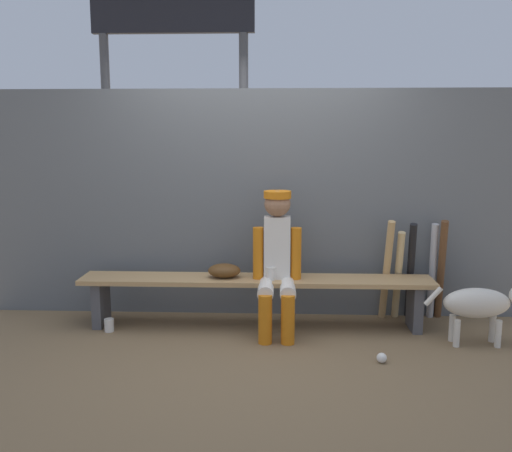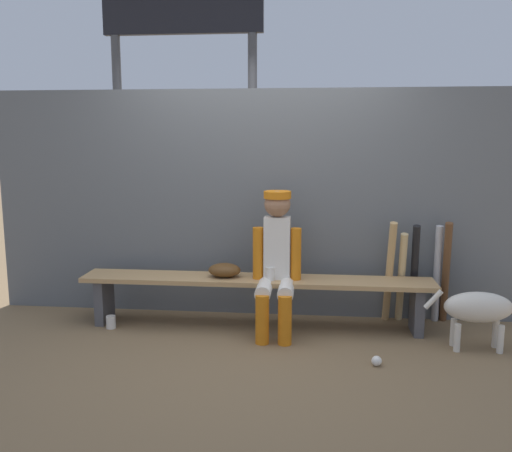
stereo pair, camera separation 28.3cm
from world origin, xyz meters
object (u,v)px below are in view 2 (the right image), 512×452
object	(u,v)px
cup_on_ground	(111,322)
baseball_glove	(225,270)
player_seated	(276,258)
cup_on_bench	(270,274)
dugout_bench	(256,287)
scoreboard	(189,49)
dog	(486,308)
bat_wood_natural	(401,278)
baseball	(377,361)
bat_aluminum_black	(414,274)
bat_wood_tan	(389,273)
bat_aluminum_silver	(437,274)
bat_wood_dark	(446,273)

from	to	relation	value
cup_on_ground	baseball_glove	bearing A→B (deg)	9.76
player_seated	cup_on_bench	size ratio (longest dim) A/B	10.81
dugout_bench	scoreboard	bearing A→B (deg)	120.28
baseball_glove	cup_on_ground	world-z (taller)	baseball_glove
dog	dugout_bench	bearing A→B (deg)	169.75
bat_wood_natural	baseball	bearing A→B (deg)	-107.64
dugout_bench	bat_wood_natural	world-z (taller)	bat_wood_natural
baseball	scoreboard	xyz separation A→B (m)	(-1.85, 2.26, 2.53)
bat_aluminum_black	dog	xyz separation A→B (m)	(0.44, -0.58, -0.11)
player_seated	baseball	size ratio (longest dim) A/B	16.07
bat_wood_tan	cup_on_bench	xyz separation A→B (m)	(-1.02, -0.26, 0.03)
player_seated	baseball_glove	distance (m)	0.49
bat_wood_tan	dog	size ratio (longest dim) A/B	1.12
player_seated	scoreboard	size ratio (longest dim) A/B	0.32
bat_aluminum_silver	cup_on_ground	size ratio (longest dim) A/B	8.03
bat_wood_tan	baseball	xyz separation A→B (m)	(-0.20, -0.93, -0.43)
baseball_glove	bat_aluminum_silver	size ratio (longest dim) A/B	0.32
player_seated	cup_on_ground	bearing A→B (deg)	-177.57
baseball	cup_on_ground	bearing A→B (deg)	165.66
bat_wood_dark	bat_aluminum_silver	bearing A→B (deg)	152.23
player_seated	bat_aluminum_silver	bearing A→B (deg)	15.41
bat_aluminum_black	cup_on_bench	world-z (taller)	bat_aluminum_black
baseball	cup_on_ground	world-z (taller)	cup_on_ground
baseball_glove	dog	xyz separation A→B (m)	(2.09, -0.33, -0.16)
player_seated	cup_on_ground	distance (m)	1.54
baseball_glove	bat_wood_tan	world-z (taller)	bat_wood_tan
baseball	scoreboard	distance (m)	3.86
baseball	bat_aluminum_black	bearing A→B (deg)	66.93
bat_aluminum_silver	bat_wood_dark	world-z (taller)	bat_wood_dark
bat_wood_tan	bat_aluminum_silver	distance (m)	0.43
bat_aluminum_black	cup_on_ground	bearing A→B (deg)	-170.89
dugout_bench	cup_on_ground	world-z (taller)	dugout_bench
baseball_glove	bat_aluminum_black	world-z (taller)	bat_aluminum_black
bat_wood_natural	baseball_glove	bearing A→B (deg)	-171.47
bat_wood_dark	scoreboard	size ratio (longest dim) A/B	0.25
player_seated	dog	size ratio (longest dim) A/B	1.41
cup_on_ground	dog	distance (m)	3.07
scoreboard	cup_on_bench	bearing A→B (deg)	-57.36
dugout_bench	cup_on_bench	size ratio (longest dim) A/B	27.42
cup_on_bench	dog	distance (m)	1.71
bat_aluminum_black	baseball	distance (m)	1.14
baseball	scoreboard	size ratio (longest dim) A/B	0.02
baseball_glove	bat_wood_dark	world-z (taller)	bat_wood_dark
dugout_bench	bat_wood_natural	xyz separation A→B (m)	(1.26, 0.23, 0.06)
cup_on_ground	bat_aluminum_silver	bearing A→B (deg)	8.97
dog	bat_wood_natural	bearing A→B (deg)	134.94
cup_on_bench	scoreboard	world-z (taller)	scoreboard
dog	bat_aluminum_silver	bearing A→B (deg)	111.85
bat_wood_natural	bat_aluminum_black	size ratio (longest dim) A/B	0.92
baseball_glove	dog	world-z (taller)	baseball_glove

